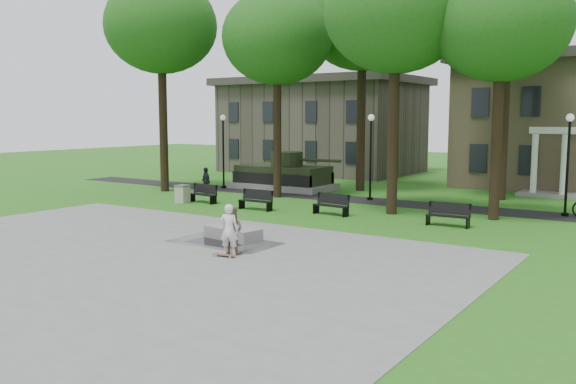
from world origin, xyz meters
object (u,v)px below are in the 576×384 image
object	(u,v)px
park_bench_0	(203,193)
friend_watching	(232,229)
concrete_block	(233,233)
trash_bin	(183,194)
skateboarder	(229,230)

from	to	relation	value
park_bench_0	friend_watching	bearing A→B (deg)	-37.86
friend_watching	park_bench_0	bearing A→B (deg)	-53.25
concrete_block	park_bench_0	xyz separation A→B (m)	(-7.64, 6.95, 0.28)
friend_watching	park_bench_0	xyz separation A→B (m)	(-9.12, 8.81, -0.31)
park_bench_0	trash_bin	distance (m)	1.12
concrete_block	trash_bin	bearing A→B (deg)	143.68
trash_bin	friend_watching	bearing A→B (deg)	-39.10
park_bench_0	trash_bin	bearing A→B (deg)	-136.98
friend_watching	trash_bin	distance (m)	12.91
skateboarder	friend_watching	xyz separation A→B (m)	(-0.13, 0.33, -0.05)
concrete_block	trash_bin	world-z (taller)	trash_bin
skateboarder	trash_bin	distance (m)	13.22
concrete_block	park_bench_0	world-z (taller)	park_bench_0
concrete_block	skateboarder	bearing A→B (deg)	-53.86
skateboarder	park_bench_0	distance (m)	13.01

